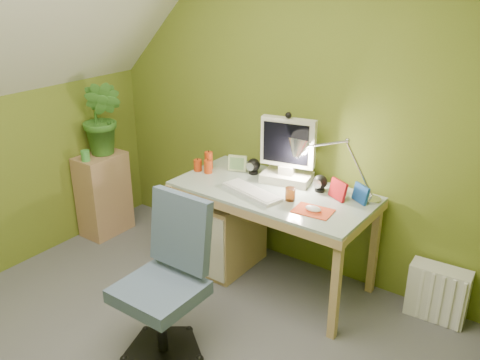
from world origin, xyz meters
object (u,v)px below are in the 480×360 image
Objects in this scene: potted_plant at (103,118)px; radiator at (438,293)px; desk_lamp at (349,154)px; desk at (272,237)px; side_ledge at (104,194)px; monitor at (288,150)px; task_chair at (159,290)px.

potted_plant is 2.79m from radiator.
desk_lamp and potted_plant have the same top height.
desk is 0.82m from desk_lamp.
potted_plant is at bearing 59.52° from side_ledge.
side_ledge is at bearing -179.20° from monitor.
radiator is (0.65, 0.09, -0.84)m from desk_lamp.
task_chair is 1.79m from radiator.
radiator is (1.10, 0.09, -0.78)m from monitor.
desk_lamp is 0.96× the size of potted_plant.
desk_lamp is 1.60× the size of radiator.
side_ledge is 1.14× the size of potted_plant.
radiator is (2.66, 0.46, -0.17)m from side_ledge.
monitor is 0.77× the size of potted_plant.
potted_plant is (-1.98, -0.32, -0.01)m from desk_lamp.
desk reaches higher than side_ledge.
desk_lamp is at bearing -175.41° from radiator.
side_ledge is at bearing -120.48° from potted_plant.
monitor is 1.72m from side_ledge.
monitor is at bearing 90.95° from desk.
desk_lamp reaches higher than side_ledge.
monitor is 0.45m from desk_lamp.
potted_plant is (-1.53, -0.14, 0.65)m from desk.
side_ledge is 2.71m from radiator.
desk is 0.63m from monitor.
desk is 2.31× the size of desk_lamp.
desk is at bearing 5.14° from potted_plant.
side_ledge is (-2.01, -0.37, -0.67)m from desk_lamp.
radiator is at bearing 47.12° from task_chair.
desk_lamp reaches higher than task_chair.
desk is at bearing -102.45° from monitor.
potted_plant is (-1.53, -0.32, 0.05)m from monitor.
desk is 1.57m from side_ledge.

